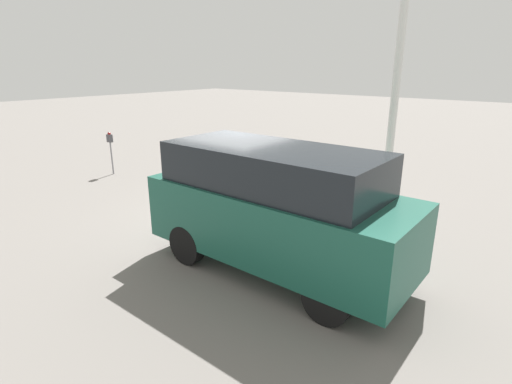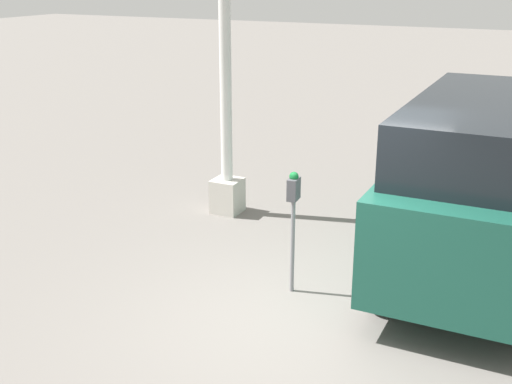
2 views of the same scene
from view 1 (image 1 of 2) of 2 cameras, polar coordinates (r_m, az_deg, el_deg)
The scene contains 5 objects.
ground_plane at distance 9.78m, azimuth -2.41°, elevation -3.76°, with size 80.00×80.00×0.00m, color slate.
parking_meter_near at distance 9.35m, azimuth 1.94°, elevation 2.47°, with size 0.21×0.13×1.52m.
parking_meter_far at distance 14.34m, azimuth -20.11°, elevation 6.54°, with size 0.21×0.13×1.44m.
lamp_post at distance 9.97m, azimuth 18.57°, elevation 6.25°, with size 0.44×0.44×5.08m.
parked_van at distance 6.96m, azimuth 2.87°, elevation -2.05°, with size 4.76×1.88×2.26m.
Camera 1 is at (6.02, -6.82, 3.57)m, focal length 28.00 mm.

